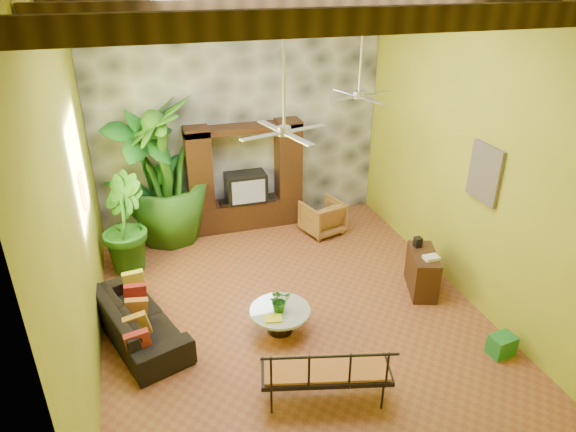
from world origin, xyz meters
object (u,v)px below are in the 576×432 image
object	(u,v)px
wicker_armchair	(322,217)
tall_plant_c	(165,171)
tall_plant_a	(147,175)
iron_bench	(328,371)
ceiling_fan_front	(284,116)
ceiling_fan_back	(360,83)
sofa	(138,318)
side_console	(422,272)
entertainment_center	(246,185)
green_bin	(502,345)
tall_plant_b	(123,224)
coffee_table	(280,317)

from	to	relation	value
wicker_armchair	tall_plant_c	distance (m)	3.39
tall_plant_a	iron_bench	xyz separation A→B (m)	(1.85, -5.26, -0.89)
ceiling_fan_front	iron_bench	xyz separation A→B (m)	(0.06, -1.72, -2.87)
ceiling_fan_back	wicker_armchair	size ratio (longest dim) A/B	2.36
tall_plant_a	iron_bench	world-z (taller)	tall_plant_a
sofa	tall_plant_a	bearing A→B (deg)	-27.08
tall_plant_c	side_console	xyz separation A→B (m)	(4.01, -3.26, -1.12)
entertainment_center	green_bin	world-z (taller)	entertainment_center
ceiling_fan_back	green_bin	size ratio (longest dim) A/B	5.13
entertainment_center	tall_plant_b	xyz separation A→B (m)	(-2.53, -1.02, -0.05)
entertainment_center	tall_plant_b	distance (m)	2.73
ceiling_fan_back	tall_plant_b	xyz separation A→B (m)	(-4.13, 0.91, -2.49)
ceiling_fan_front	coffee_table	world-z (taller)	ceiling_fan_front
tall_plant_b	sofa	bearing A→B (deg)	-87.45
ceiling_fan_back	green_bin	xyz separation A→B (m)	(1.05, -3.21, -3.24)
iron_bench	green_bin	xyz separation A→B (m)	(2.79, 0.10, -0.37)
entertainment_center	wicker_armchair	world-z (taller)	entertainment_center
wicker_armchair	tall_plant_c	bearing A→B (deg)	-28.79
wicker_armchair	tall_plant_b	size ratio (longest dim) A/B	0.43
tall_plant_b	iron_bench	world-z (taller)	tall_plant_b
tall_plant_b	side_console	xyz separation A→B (m)	(4.90, -2.30, -0.55)
side_console	tall_plant_a	bearing A→B (deg)	161.68
coffee_table	green_bin	size ratio (longest dim) A/B	2.61
tall_plant_a	entertainment_center	bearing A→B (deg)	-0.18
tall_plant_b	side_console	world-z (taller)	tall_plant_b
entertainment_center	tall_plant_c	bearing A→B (deg)	-177.97
ceiling_fan_front	tall_plant_a	size ratio (longest dim) A/B	0.65
tall_plant_b	iron_bench	size ratio (longest dim) A/B	1.04
iron_bench	side_console	xyz separation A→B (m)	(2.51, 1.93, -0.16)
tall_plant_b	tall_plant_c	distance (m)	1.43
entertainment_center	ceiling_fan_front	xyz separation A→B (m)	(-0.20, -3.54, 2.44)
tall_plant_a	side_console	size ratio (longest dim) A/B	3.07
ceiling_fan_front	tall_plant_b	distance (m)	4.23
entertainment_center	tall_plant_a	world-z (taller)	tall_plant_a
sofa	tall_plant_a	world-z (taller)	tall_plant_a
ceiling_fan_front	tall_plant_a	world-z (taller)	ceiling_fan_front
sofa	green_bin	distance (m)	5.47
entertainment_center	coffee_table	size ratio (longest dim) A/B	2.54
wicker_armchair	side_console	bearing A→B (deg)	93.78
tall_plant_a	coffee_table	size ratio (longest dim) A/B	3.01
tall_plant_c	entertainment_center	bearing A→B (deg)	2.03
entertainment_center	wicker_armchair	distance (m)	1.77
tall_plant_a	ceiling_fan_front	bearing A→B (deg)	-63.20
ceiling_fan_back	tall_plant_c	xyz separation A→B (m)	(-3.24, 1.88, -1.91)
tall_plant_c	coffee_table	distance (m)	4.04
ceiling_fan_front	iron_bench	world-z (taller)	ceiling_fan_front
coffee_table	wicker_armchair	bearing A→B (deg)	58.30
ceiling_fan_back	sofa	xyz separation A→B (m)	(-4.04, -1.21, -3.08)
tall_plant_c	coffee_table	bearing A→B (deg)	-69.90
green_bin	ceiling_fan_back	bearing A→B (deg)	108.10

